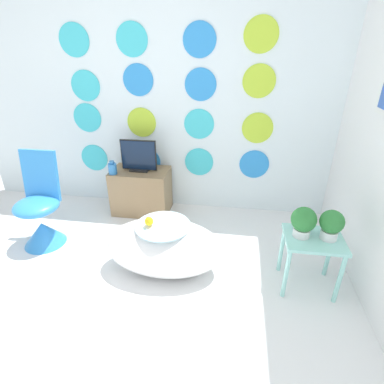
% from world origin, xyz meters
% --- Properties ---
extents(ground_plane, '(12.00, 12.00, 0.00)m').
position_xyz_m(ground_plane, '(0.00, 0.00, 0.00)').
color(ground_plane, white).
extents(wall_back_dotted, '(4.33, 0.05, 2.60)m').
position_xyz_m(wall_back_dotted, '(0.00, 2.04, 1.30)').
color(wall_back_dotted, white).
rests_on(wall_back_dotted, ground_plane).
extents(bathtub, '(0.94, 0.53, 0.45)m').
position_xyz_m(bathtub, '(0.18, 0.90, 0.22)').
color(bathtub, white).
rests_on(bathtub, ground_plane).
extents(rubber_duck, '(0.07, 0.07, 0.08)m').
position_xyz_m(rubber_duck, '(0.09, 0.86, 0.49)').
color(rubber_duck, yellow).
rests_on(rubber_duck, bathtub).
extents(chair, '(0.39, 0.39, 0.86)m').
position_xyz_m(chair, '(-1.01, 1.10, 0.27)').
color(chair, '#338CE0').
rests_on(chair, ground_plane).
extents(tv_cabinet, '(0.60, 0.37, 0.48)m').
position_xyz_m(tv_cabinet, '(-0.28, 1.80, 0.24)').
color(tv_cabinet, '#8E704C').
rests_on(tv_cabinet, ground_plane).
extents(tv, '(0.37, 0.12, 0.33)m').
position_xyz_m(tv, '(-0.28, 1.80, 0.63)').
color(tv, black).
rests_on(tv, tv_cabinet).
extents(vase, '(0.09, 0.09, 0.14)m').
position_xyz_m(vase, '(-0.53, 1.68, 0.54)').
color(vase, '#2D72B7').
rests_on(vase, tv_cabinet).
extents(side_table, '(0.41, 0.34, 0.44)m').
position_xyz_m(side_table, '(1.29, 0.88, 0.35)').
color(side_table, '#99E0D8').
rests_on(side_table, ground_plane).
extents(potted_plant_left, '(0.18, 0.18, 0.23)m').
position_xyz_m(potted_plant_left, '(1.20, 0.89, 0.57)').
color(potted_plant_left, white).
rests_on(potted_plant_left, side_table).
extents(potted_plant_right, '(0.17, 0.17, 0.22)m').
position_xyz_m(potted_plant_right, '(1.39, 0.89, 0.56)').
color(potted_plant_right, white).
rests_on(potted_plant_right, side_table).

